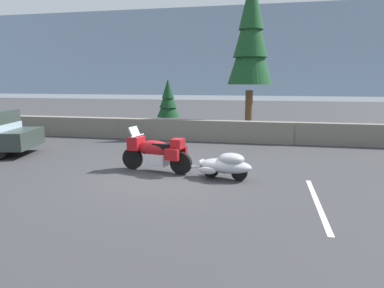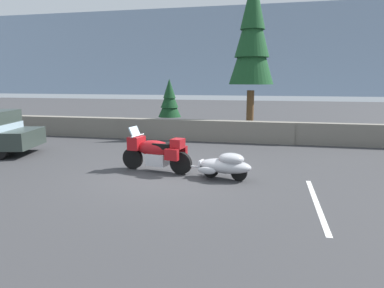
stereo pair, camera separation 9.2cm
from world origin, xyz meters
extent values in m
plane|color=#38383A|center=(0.00, 0.00, 0.00)|extent=(80.00, 80.00, 0.00)
cube|color=slate|center=(-8.00, 6.17, 0.47)|extent=(8.00, 0.59, 0.94)
cube|color=slate|center=(0.00, 6.09, 0.47)|extent=(8.00, 0.51, 0.95)
cube|color=#7F93AD|center=(0.00, 96.12, 8.00)|extent=(240.00, 80.00, 16.00)
cylinder|color=black|center=(-1.19, 0.54, 0.33)|extent=(0.67, 0.26, 0.66)
cylinder|color=black|center=(0.43, 0.23, 0.33)|extent=(0.67, 0.26, 0.66)
cube|color=silver|center=(-0.33, 0.38, 0.38)|extent=(0.67, 0.54, 0.36)
ellipsoid|color=maroon|center=(-0.43, 0.40, 0.71)|extent=(1.26, 0.65, 0.48)
cube|color=maroon|center=(-1.04, 0.51, 0.83)|extent=(0.45, 0.58, 0.40)
cube|color=#9EB7C6|center=(-1.09, 0.52, 1.16)|extent=(0.27, 0.47, 0.34)
cube|color=black|center=(-0.13, 0.34, 0.81)|extent=(0.62, 0.46, 0.16)
cube|color=maroon|center=(0.33, 0.25, 0.91)|extent=(0.39, 0.45, 0.28)
cube|color=maroon|center=(0.23, -0.03, 0.63)|extent=(0.42, 0.23, 0.32)
cube|color=maroon|center=(0.34, 0.56, 0.63)|extent=(0.42, 0.23, 0.32)
cylinder|color=silver|center=(-0.99, 0.50, 1.06)|extent=(0.17, 0.70, 0.04)
cylinder|color=silver|center=(-1.14, 0.53, 0.58)|extent=(0.26, 0.12, 0.54)
cylinder|color=black|center=(1.35, 0.06, 0.22)|extent=(0.45, 0.18, 0.44)
cylinder|color=black|center=(2.16, -0.09, 0.22)|extent=(0.45, 0.18, 0.44)
ellipsoid|color=#B2B2B7|center=(1.75, -0.01, 0.38)|extent=(1.60, 0.94, 0.40)
ellipsoid|color=#B2B2B7|center=(1.93, -0.05, 0.60)|extent=(0.81, 0.68, 0.32)
cube|color=silver|center=(1.06, 0.12, 0.36)|extent=(0.12, 0.33, 0.24)
ellipsoid|color=#B2B2B7|center=(1.29, -0.25, 0.28)|extent=(0.54, 0.23, 0.20)
ellipsoid|color=#B2B2B7|center=(1.41, 0.38, 0.28)|extent=(0.54, 0.23, 0.20)
cylinder|color=silver|center=(0.67, 0.19, 0.27)|extent=(0.70, 0.18, 0.05)
cylinder|color=black|center=(-6.60, 2.39, 0.34)|extent=(0.71, 0.35, 0.68)
cylinder|color=brown|center=(1.96, 8.17, 1.12)|extent=(0.36, 0.36, 2.24)
cone|color=#194723|center=(1.96, 8.17, 4.31)|extent=(2.16, 2.16, 3.54)
cone|color=#194723|center=(1.96, 8.17, 5.37)|extent=(1.68, 1.68, 3.10)
cone|color=#194723|center=(1.96, 8.17, 6.44)|extent=(1.19, 1.19, 2.66)
cylinder|color=brown|center=(-1.99, 7.45, 0.41)|extent=(0.21, 0.21, 0.81)
cone|color=#143D1E|center=(-1.99, 7.45, 1.56)|extent=(1.14, 1.14, 1.28)
cone|color=#143D1E|center=(-1.99, 7.45, 1.95)|extent=(0.88, 0.88, 1.12)
cone|color=#143D1E|center=(-1.99, 7.45, 2.33)|extent=(0.63, 0.63, 0.96)
cube|color=silver|center=(4.02, -1.50, 0.00)|extent=(0.12, 3.60, 0.01)
camera|label=1|loc=(2.81, -9.40, 2.71)|focal=32.59mm
camera|label=2|loc=(2.90, -9.38, 2.71)|focal=32.59mm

